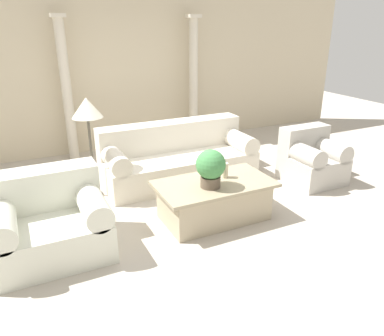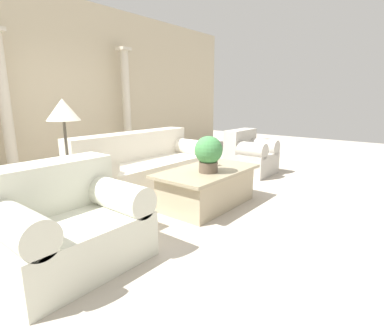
{
  "view_description": "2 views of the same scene",
  "coord_description": "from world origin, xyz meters",
  "px_view_note": "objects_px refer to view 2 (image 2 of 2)",
  "views": [
    {
      "loc": [
        -1.92,
        -4.12,
        2.3
      ],
      "look_at": [
        0.01,
        -0.14,
        0.55
      ],
      "focal_mm": 35.0,
      "sensor_mm": 36.0,
      "label": 1
    },
    {
      "loc": [
        -2.95,
        -2.73,
        1.39
      ],
      "look_at": [
        0.15,
        -0.25,
        0.46
      ],
      "focal_mm": 28.0,
      "sensor_mm": 36.0,
      "label": 2
    }
  ],
  "objects_px": {
    "loveseat": "(65,222)",
    "coffee_table": "(207,187)",
    "potted_plant": "(208,153)",
    "sofa_long": "(142,165)",
    "floor_lamp": "(63,114)",
    "armchair": "(249,155)"
  },
  "relations": [
    {
      "from": "loveseat",
      "to": "floor_lamp",
      "type": "relative_size",
      "value": 0.82
    },
    {
      "from": "loveseat",
      "to": "potted_plant",
      "type": "distance_m",
      "value": 1.84
    },
    {
      "from": "sofa_long",
      "to": "loveseat",
      "type": "distance_m",
      "value": 2.35
    },
    {
      "from": "loveseat",
      "to": "floor_lamp",
      "type": "distance_m",
      "value": 1.59
    },
    {
      "from": "sofa_long",
      "to": "coffee_table",
      "type": "height_order",
      "value": "sofa_long"
    },
    {
      "from": "sofa_long",
      "to": "loveseat",
      "type": "height_order",
      "value": "same"
    },
    {
      "from": "loveseat",
      "to": "floor_lamp",
      "type": "xyz_separation_m",
      "value": [
        0.7,
        1.15,
        0.84
      ]
    },
    {
      "from": "sofa_long",
      "to": "armchair",
      "type": "height_order",
      "value": "sofa_long"
    },
    {
      "from": "floor_lamp",
      "to": "coffee_table",
      "type": "bearing_deg",
      "value": -47.38
    },
    {
      "from": "loveseat",
      "to": "armchair",
      "type": "distance_m",
      "value": 3.8
    },
    {
      "from": "potted_plant",
      "to": "armchair",
      "type": "xyz_separation_m",
      "value": [
        2.01,
        0.49,
        -0.38
      ]
    },
    {
      "from": "loveseat",
      "to": "coffee_table",
      "type": "bearing_deg",
      "value": -4.19
    },
    {
      "from": "loveseat",
      "to": "floor_lamp",
      "type": "bearing_deg",
      "value": 58.59
    },
    {
      "from": "sofa_long",
      "to": "floor_lamp",
      "type": "relative_size",
      "value": 1.66
    },
    {
      "from": "floor_lamp",
      "to": "potted_plant",
      "type": "bearing_deg",
      "value": -51.98
    },
    {
      "from": "floor_lamp",
      "to": "sofa_long",
      "type": "bearing_deg",
      "value": 3.7
    },
    {
      "from": "sofa_long",
      "to": "potted_plant",
      "type": "distance_m",
      "value": 1.53
    },
    {
      "from": "armchair",
      "to": "floor_lamp",
      "type": "bearing_deg",
      "value": 163.9
    },
    {
      "from": "floor_lamp",
      "to": "armchair",
      "type": "distance_m",
      "value": 3.32
    },
    {
      "from": "loveseat",
      "to": "potted_plant",
      "type": "relative_size",
      "value": 2.51
    },
    {
      "from": "floor_lamp",
      "to": "armchair",
      "type": "relative_size",
      "value": 1.71
    },
    {
      "from": "potted_plant",
      "to": "floor_lamp",
      "type": "height_order",
      "value": "floor_lamp"
    }
  ]
}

